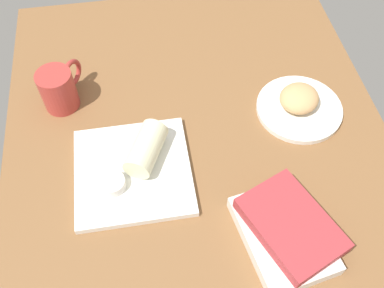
{
  "coord_description": "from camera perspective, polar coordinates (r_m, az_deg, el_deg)",
  "views": [
    {
      "loc": [
        58.64,
        -10.94,
        85.8
      ],
      "look_at": [
        4.06,
        -2.07,
        7.0
      ],
      "focal_mm": 40.23,
      "sensor_mm": 36.0,
      "label": 1
    }
  ],
  "objects": [
    {
      "name": "book_stack",
      "position": [
        0.88,
        12.38,
        -11.16
      ],
      "size": [
        23.96,
        20.59,
        6.4
      ],
      "color": "silver",
      "rests_on": "dining_table"
    },
    {
      "name": "scone_pastry",
      "position": [
        1.07,
        14.03,
        5.91
      ],
      "size": [
        12.99,
        13.18,
        4.9
      ],
      "primitive_type": "ellipsoid",
      "rotation": [
        0.0,
        0.0,
        5.3
      ],
      "color": "tan",
      "rests_on": "round_plate"
    },
    {
      "name": "round_plate",
      "position": [
        1.09,
        14.0,
        4.58
      ],
      "size": [
        20.83,
        20.83,
        1.4
      ],
      "primitive_type": "cylinder",
      "color": "white",
      "rests_on": "dining_table"
    },
    {
      "name": "breakfast_wrap",
      "position": [
        0.94,
        -6.11,
        -0.64
      ],
      "size": [
        13.57,
        10.92,
        6.15
      ],
      "primitive_type": "cylinder",
      "rotation": [
        1.57,
        0.0,
        1.11
      ],
      "color": "beige",
      "rests_on": "square_plate"
    },
    {
      "name": "coffee_mug",
      "position": [
        1.09,
        -17.22,
        7.06
      ],
      "size": [
        12.63,
        9.94,
        10.31
      ],
      "color": "#B23833",
      "rests_on": "dining_table"
    },
    {
      "name": "dining_table",
      "position": [
        1.03,
        0.78,
        0.38
      ],
      "size": [
        110.0,
        90.0,
        4.0
      ],
      "primitive_type": "cube",
      "color": "brown",
      "rests_on": "ground"
    },
    {
      "name": "square_plate",
      "position": [
        0.96,
        -7.84,
        -3.62
      ],
      "size": [
        25.3,
        25.3,
        1.6
      ],
      "primitive_type": "cube",
      "rotation": [
        0.0,
        0.0,
        -0.0
      ],
      "color": "white",
      "rests_on": "dining_table"
    },
    {
      "name": "sauce_cup",
      "position": [
        0.92,
        -10.52,
        -5.17
      ],
      "size": [
        5.58,
        5.58,
        2.43
      ],
      "color": "silver",
      "rests_on": "square_plate"
    }
  ]
}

